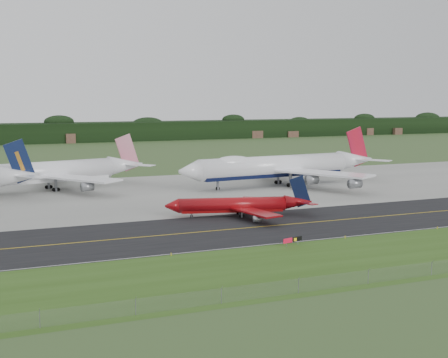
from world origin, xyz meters
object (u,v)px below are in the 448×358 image
jet_ba_747 (280,166)px  taxiway_sign (293,240)px  jet_red_737 (240,205)px  jet_star_tail (51,172)px

jet_ba_747 → taxiway_sign: bearing=-115.7°
jet_ba_747 → taxiway_sign: size_ratio=15.89×
jet_ba_747 → jet_red_737: size_ratio=2.07×
taxiway_sign → jet_red_737: bearing=84.9°
jet_ba_747 → jet_star_tail: (-68.86, 17.64, -0.74)m
jet_red_737 → jet_star_tail: (-36.40, 59.81, 2.80)m
jet_red_737 → taxiway_sign: 31.16m
jet_star_tail → jet_ba_747: bearing=-14.4°
jet_red_737 → taxiway_sign: jet_red_737 is taller
taxiway_sign → jet_ba_747: bearing=64.3°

